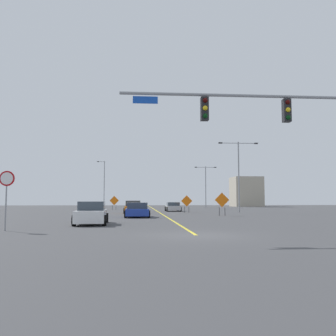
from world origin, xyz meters
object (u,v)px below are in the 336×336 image
(traffic_signal_assembly, at_px, (287,123))
(car_orange_approaching, at_px, (133,207))
(street_lamp_mid_right, at_px, (206,183))
(stop_sign, at_px, (6,189))
(street_lamp_mid_left, at_px, (104,182))
(car_white_far, at_px, (92,214))
(street_lamp_far_left, at_px, (239,170))
(construction_sign_median_near, at_px, (222,201))
(car_silver_near, at_px, (173,207))
(construction_sign_right_lane, at_px, (114,201))
(car_blue_passing, at_px, (137,210))
(construction_sign_median_far, at_px, (187,202))

(traffic_signal_assembly, relative_size, car_orange_approaching, 2.58)
(street_lamp_mid_right, relative_size, car_orange_approaching, 1.73)
(stop_sign, bearing_deg, street_lamp_mid_left, 90.65)
(street_lamp_mid_left, height_order, car_white_far, street_lamp_mid_left)
(street_lamp_far_left, bearing_deg, construction_sign_median_near, -115.41)
(street_lamp_mid_left, xyz_separation_m, street_lamp_far_left, (19.21, -34.98, -0.13))
(street_lamp_mid_right, relative_size, street_lamp_far_left, 0.90)
(car_silver_near, bearing_deg, traffic_signal_assembly, -86.33)
(traffic_signal_assembly, relative_size, construction_sign_right_lane, 5.45)
(street_lamp_mid_left, relative_size, car_blue_passing, 2.40)
(traffic_signal_assembly, height_order, car_white_far, traffic_signal_assembly)
(street_lamp_mid_right, distance_m, car_orange_approaching, 28.87)
(construction_sign_right_lane, relative_size, car_orange_approaching, 0.47)
(construction_sign_median_far, bearing_deg, street_lamp_mid_right, 74.44)
(car_white_far, bearing_deg, stop_sign, -127.72)
(street_lamp_mid_right, bearing_deg, street_lamp_far_left, -90.97)
(construction_sign_median_far, distance_m, construction_sign_right_lane, 16.11)
(stop_sign, bearing_deg, car_orange_approaching, 75.51)
(car_orange_approaching, distance_m, car_silver_near, 8.46)
(car_orange_approaching, xyz_separation_m, car_silver_near, (5.15, 6.71, -0.08))
(car_blue_passing, bearing_deg, car_white_far, -107.40)
(car_white_far, bearing_deg, street_lamp_far_left, 52.93)
(street_lamp_far_left, height_order, car_silver_near, street_lamp_far_left)
(construction_sign_median_far, bearing_deg, car_orange_approaching, -167.00)
(traffic_signal_assembly, distance_m, construction_sign_median_far, 27.83)
(construction_sign_median_near, distance_m, car_white_far, 15.74)
(stop_sign, xyz_separation_m, street_lamp_mid_right, (18.94, 48.56, 2.51))
(construction_sign_median_far, relative_size, construction_sign_right_lane, 0.97)
(car_white_far, bearing_deg, car_orange_approaching, 82.76)
(traffic_signal_assembly, distance_m, construction_sign_median_near, 19.43)
(traffic_signal_assembly, distance_m, stop_sign, 13.88)
(car_silver_near, bearing_deg, construction_sign_median_near, -76.04)
(street_lamp_mid_right, bearing_deg, stop_sign, -111.31)
(stop_sign, height_order, car_orange_approaching, stop_sign)
(street_lamp_mid_right, bearing_deg, construction_sign_median_near, -97.70)
(construction_sign_right_lane, bearing_deg, car_orange_approaching, -78.23)
(construction_sign_median_far, bearing_deg, car_silver_near, 102.18)
(construction_sign_median_far, height_order, construction_sign_median_near, construction_sign_median_near)
(car_white_far, bearing_deg, street_lamp_mid_left, 94.50)
(street_lamp_far_left, bearing_deg, construction_sign_right_lane, 139.68)
(construction_sign_median_far, bearing_deg, car_blue_passing, -118.18)
(traffic_signal_assembly, bearing_deg, construction_sign_right_lane, 104.20)
(construction_sign_right_lane, relative_size, car_silver_near, 0.54)
(traffic_signal_assembly, bearing_deg, car_blue_passing, 111.99)
(traffic_signal_assembly, relative_size, car_silver_near, 2.96)
(street_lamp_mid_right, relative_size, construction_sign_right_lane, 3.65)
(street_lamp_mid_left, bearing_deg, stop_sign, -89.35)
(car_white_far, distance_m, car_blue_passing, 9.46)
(street_lamp_mid_right, bearing_deg, car_blue_passing, -109.71)
(stop_sign, xyz_separation_m, construction_sign_median_near, (14.54, 16.02, -0.68))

